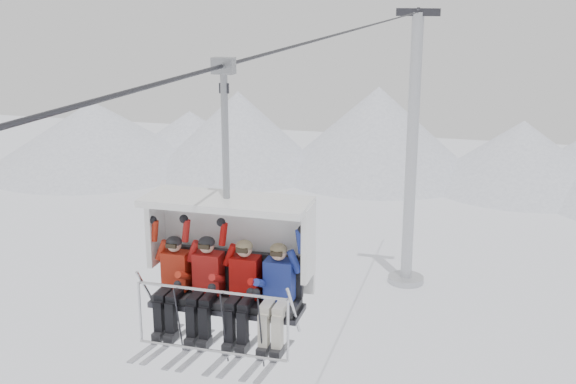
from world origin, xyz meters
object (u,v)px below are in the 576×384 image
(chairlift_carrier, at_px, (231,248))
(skier_far_right, at_px, (277,291))
(lift_tower_right, at_px, (411,172))
(skier_center_left, at_px, (206,283))
(skier_center_right, at_px, (243,287))
(skier_far_left, at_px, (173,281))

(chairlift_carrier, relative_size, skier_far_right, 2.36)
(lift_tower_right, distance_m, skier_far_right, 25.76)
(skier_center_left, height_order, skier_center_right, same)
(lift_tower_right, xyz_separation_m, skier_far_left, (-0.79, -25.37, 4.41))
(skier_center_left, bearing_deg, skier_far_left, -179.33)
(chairlift_carrier, bearing_deg, skier_far_left, -158.61)
(skier_far_left, height_order, skier_far_right, skier_far_right)
(skier_center_left, bearing_deg, skier_center_right, 0.00)
(skier_center_right, height_order, skier_far_right, same)
(chairlift_carrier, bearing_deg, skier_center_right, -46.94)
(skier_center_left, distance_m, skier_far_right, 1.07)
(skier_far_left, bearing_deg, skier_far_right, 0.22)
(chairlift_carrier, xyz_separation_m, skier_center_left, (-0.28, -0.30, -0.47))
(lift_tower_right, height_order, skier_center_right, lift_tower_right)
(skier_center_left, height_order, skier_far_right, same)
(lift_tower_right, bearing_deg, chairlift_carrier, -90.00)
(skier_far_left, bearing_deg, skier_center_left, 0.67)
(skier_far_left, height_order, skier_center_right, skier_center_right)
(skier_far_right, bearing_deg, skier_center_right, 180.00)
(skier_far_left, relative_size, skier_center_left, 1.00)
(skier_far_right, bearing_deg, skier_center_left, 180.00)
(chairlift_carrier, distance_m, skier_far_right, 0.96)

